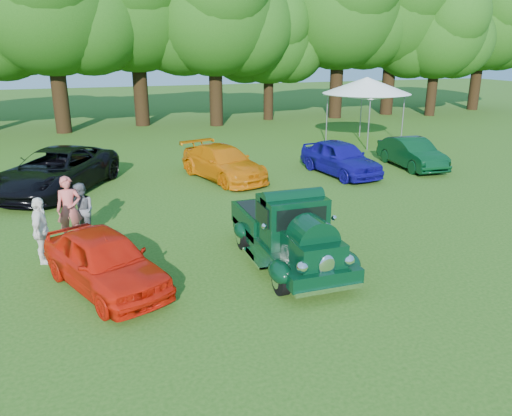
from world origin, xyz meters
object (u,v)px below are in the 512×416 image
object	(u,v)px
red_convertible	(105,260)
spectator_pink	(69,209)
back_car_green	(412,153)
spectator_white	(41,231)
back_car_blue	(340,158)
spectator_grey	(82,211)
canopy_tent	(367,86)
hero_pickup	(288,233)
back_car_orange	(223,163)
back_car_black	(56,171)

from	to	relation	value
red_convertible	spectator_pink	size ratio (longest dim) A/B	2.11
spectator_pink	back_car_green	bearing A→B (deg)	14.70
spectator_white	spectator_pink	bearing A→B (deg)	-15.17
back_car_blue	spectator_grey	xyz separation A→B (m)	(-10.21, -4.13, 0.07)
canopy_tent	back_car_green	bearing A→B (deg)	-100.45
hero_pickup	back_car_orange	bearing A→B (deg)	85.48
spectator_pink	spectator_white	size ratio (longest dim) A/B	1.08
spectator_pink	canopy_tent	bearing A→B (deg)	31.66
red_convertible	spectator_grey	world-z (taller)	spectator_grey
back_car_green	back_car_black	bearing A→B (deg)	-179.84
hero_pickup	canopy_tent	distance (m)	17.08
back_car_blue	canopy_tent	distance (m)	7.96
back_car_green	spectator_grey	size ratio (longest dim) A/B	2.51
back_car_green	spectator_white	distance (m)	15.80
canopy_tent	spectator_white	bearing A→B (deg)	-143.68
back_car_blue	spectator_grey	bearing A→B (deg)	-165.48
back_car_blue	spectator_grey	size ratio (longest dim) A/B	2.67
back_car_black	back_car_orange	size ratio (longest dim) A/B	1.24
spectator_pink	spectator_white	distance (m)	1.51
spectator_grey	spectator_white	xyz separation A→B (m)	(-0.95, -1.50, 0.06)
canopy_tent	hero_pickup	bearing A→B (deg)	-126.71
red_convertible	spectator_pink	world-z (taller)	spectator_pink
back_car_black	back_car_orange	xyz separation A→B (m)	(6.25, -0.20, -0.13)
spectator_grey	spectator_white	distance (m)	1.78
spectator_pink	spectator_grey	size ratio (longest dim) A/B	1.16
canopy_tent	back_car_black	bearing A→B (deg)	-162.48
red_convertible	back_car_black	bearing A→B (deg)	74.77
back_car_green	back_car_blue	bearing A→B (deg)	-174.82
hero_pickup	back_car_green	bearing A→B (deg)	40.25
spectator_pink	hero_pickup	bearing A→B (deg)	-35.49
spectator_white	canopy_tent	xyz separation A→B (m)	(15.82, 11.63, 2.24)
back_car_orange	canopy_tent	size ratio (longest dim) A/B	0.75
spectator_white	back_car_blue	bearing A→B (deg)	-53.32
red_convertible	back_car_green	bearing A→B (deg)	6.03
spectator_grey	canopy_tent	distance (m)	18.14
red_convertible	back_car_blue	bearing A→B (deg)	13.93
hero_pickup	back_car_black	bearing A→B (deg)	122.97
back_car_black	red_convertible	bearing A→B (deg)	-52.77
back_car_blue	canopy_tent	size ratio (longest dim) A/B	0.69
spectator_white	canopy_tent	world-z (taller)	canopy_tent
red_convertible	canopy_tent	size ratio (longest dim) A/B	0.63
spectator_grey	back_car_green	bearing A→B (deg)	72.19
red_convertible	canopy_tent	xyz separation A→B (m)	(14.45, 13.52, 2.43)
back_car_orange	back_car_blue	distance (m)	4.87
back_car_green	spectator_white	size ratio (longest dim) A/B	2.33
back_car_green	canopy_tent	distance (m)	6.50
red_convertible	spectator_grey	bearing A→B (deg)	73.55
back_car_orange	canopy_tent	distance (m)	11.03
hero_pickup	canopy_tent	size ratio (longest dim) A/B	0.74
hero_pickup	spectator_grey	world-z (taller)	hero_pickup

